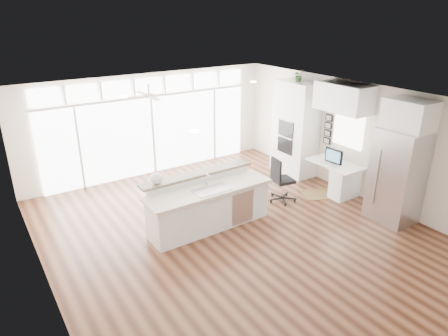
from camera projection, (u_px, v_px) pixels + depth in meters
floor at (236, 233)px, 8.08m from camera, size 7.00×8.00×0.02m
ceiling at (238, 101)px, 7.08m from camera, size 7.00×8.00×0.02m
wall_back at (151, 124)px, 10.68m from camera, size 7.00×0.04×2.70m
wall_front at (442, 284)px, 4.48m from camera, size 7.00×0.04×2.70m
wall_left at (40, 222)px, 5.79m from camera, size 0.04×8.00×2.70m
wall_right at (359, 140)px, 9.37m from camera, size 0.04×8.00×2.70m
glass_wall at (153, 135)px, 10.74m from camera, size 5.80×0.06×2.08m
transom_row at (149, 86)px, 10.25m from camera, size 5.90×0.06×0.40m
desk_window at (348, 129)px, 9.51m from camera, size 0.04×0.85×0.85m
ceiling_fan at (149, 91)px, 9.07m from camera, size 1.16×1.16×0.32m
recessed_lights at (231, 100)px, 7.24m from camera, size 3.40×3.00×0.02m
oven_cabinet at (295, 129)px, 10.63m from camera, size 0.64×1.20×2.50m
desk_nook at (334, 177)px, 9.77m from camera, size 0.72×1.30×0.76m
upper_cabinets at (344, 97)px, 9.06m from camera, size 0.64×1.30×0.64m
refrigerator at (397, 176)px, 8.25m from camera, size 0.76×0.90×2.00m
fridge_cabinet at (409, 115)px, 7.80m from camera, size 0.64×0.90×0.60m
framed_photos at (328, 129)px, 10.04m from camera, size 0.06×0.22×0.80m
kitchen_island at (209, 203)px, 8.13m from camera, size 2.69×1.05×1.06m
rug at (320, 194)px, 9.75m from camera, size 1.01×0.90×0.01m
office_chair at (283, 180)px, 9.25m from camera, size 0.63×0.59×1.07m
fishbowl at (156, 178)px, 7.70m from camera, size 0.24×0.24×0.23m
monitor at (334, 156)px, 9.52m from camera, size 0.13×0.48×0.39m
keyboard at (328, 165)px, 9.50m from camera, size 0.15×0.34×0.02m
potted_plant at (299, 77)px, 10.12m from camera, size 0.30×0.33×0.24m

